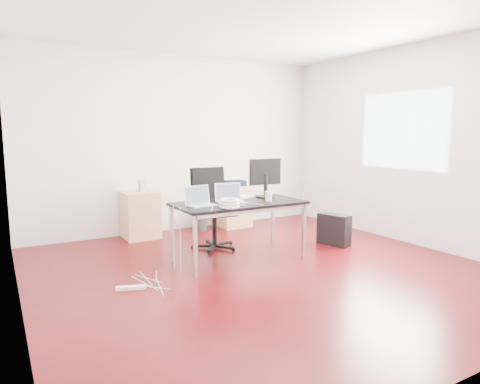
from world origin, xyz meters
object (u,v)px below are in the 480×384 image
desk (239,206)px  pc_tower (334,230)px  office_chair (212,204)px  filing_cabinet_left (140,215)px  filing_cabinet_right (233,206)px

desk → pc_tower: bearing=-2.4°
desk → office_chair: 0.69m
desk → office_chair: size_ratio=1.48×
filing_cabinet_left → filing_cabinet_right: (1.60, 0.00, 0.00)m
desk → filing_cabinet_right: bearing=63.2°
desk → office_chair: bearing=92.4°
desk → office_chair: office_chair is taller
desk → filing_cabinet_right: 1.94m
desk → pc_tower: desk is taller
filing_cabinet_right → pc_tower: bearing=-69.7°
filing_cabinet_right → pc_tower: size_ratio=1.56×
filing_cabinet_left → pc_tower: (2.25, -1.77, -0.13)m
office_chair → pc_tower: (1.55, -0.76, -0.39)m
desk → pc_tower: size_ratio=3.56×
office_chair → filing_cabinet_left: office_chair is taller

